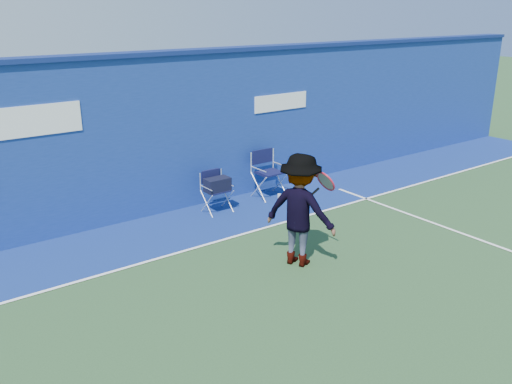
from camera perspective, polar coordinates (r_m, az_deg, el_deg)
ground at (r=6.72m, az=5.25°, el=-15.95°), size 80.00×80.00×0.00m
stadium_wall at (r=10.26m, az=-14.11°, el=5.44°), size 24.00×0.50×3.08m
out_of_bounds_strip at (r=9.77m, az=-10.86°, el=-4.56°), size 24.00×1.80×0.01m
court_lines at (r=7.10m, az=1.97°, el=-13.70°), size 24.00×12.00×0.01m
directors_chair_left at (r=10.62m, az=-4.15°, el=-0.33°), size 0.49×0.45×0.82m
directors_chair_right at (r=11.48m, az=1.39°, el=0.99°), size 0.59×0.53×0.99m
water_bottle at (r=11.08m, az=2.46°, el=-0.76°), size 0.07×0.07×0.23m
tennis_player at (r=8.33m, az=4.67°, el=-1.90°), size 1.08×1.32×1.78m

